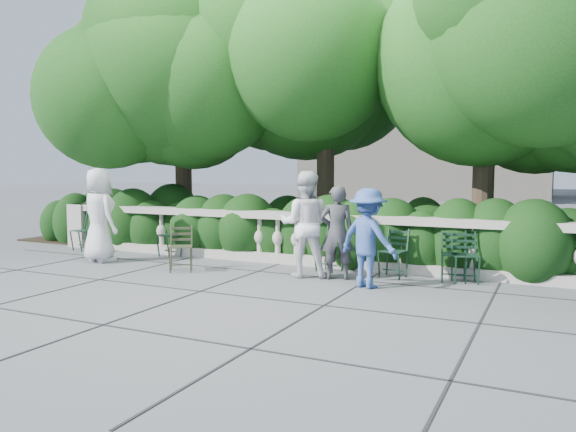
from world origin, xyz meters
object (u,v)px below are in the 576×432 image
at_px(chair_a, 77,251).
at_px(chair_b, 164,257).
at_px(chair_c, 324,272).
at_px(person_older_blue, 368,238).
at_px(chair_d, 389,279).
at_px(chair_f, 466,285).
at_px(person_casual_man, 305,224).
at_px(person_woman_grey, 337,233).
at_px(chair_e, 454,283).
at_px(person_businessman, 99,215).
at_px(chair_weathered, 181,273).

distance_m(chair_a, chair_b, 2.28).
bearing_deg(chair_c, person_older_blue, -23.80).
distance_m(chair_a, person_older_blue, 7.03).
distance_m(chair_a, chair_d, 7.07).
bearing_deg(chair_f, person_casual_man, 172.01).
bearing_deg(chair_b, chair_f, 16.29).
height_order(chair_c, person_woman_grey, person_woman_grey).
height_order(chair_b, person_woman_grey, person_woman_grey).
height_order(chair_a, chair_d, same).
distance_m(chair_b, chair_f, 6.03).
xyz_separation_m(person_woman_grey, person_older_blue, (0.66, -0.39, -0.01)).
xyz_separation_m(chair_b, chair_e, (5.83, -0.06, 0.00)).
bearing_deg(chair_b, chair_d, 15.48).
bearing_deg(person_businessman, person_older_blue, -161.64).
distance_m(person_businessman, person_woman_grey, 4.85).
height_order(chair_c, chair_f, same).
xyz_separation_m(chair_d, person_older_blue, (-0.12, -0.81, 0.77)).
bearing_deg(chair_d, chair_c, -173.69).
relative_size(chair_a, person_older_blue, 0.55).
bearing_deg(chair_a, person_casual_man, 10.49).
relative_size(chair_a, person_casual_man, 0.47).
xyz_separation_m(person_casual_man, person_older_blue, (1.23, -0.37, -0.13)).
height_order(chair_f, person_businessman, person_businessman).
distance_m(chair_d, person_businessman, 5.75).
relative_size(chair_weathered, person_older_blue, 0.55).
bearing_deg(chair_d, chair_b, -172.96).
distance_m(chair_b, person_businessman, 1.56).
xyz_separation_m(chair_c, chair_e, (2.23, 0.02, 0.00)).
distance_m(chair_weathered, person_woman_grey, 2.87).
height_order(chair_b, chair_c, same).
bearing_deg(person_woman_grey, chair_a, -25.78).
xyz_separation_m(chair_b, person_businessman, (-0.82, -0.95, 0.92)).
bearing_deg(chair_weathered, chair_f, -18.92).
bearing_deg(person_older_blue, chair_weathered, 23.80).
bearing_deg(chair_b, person_businessman, -113.65).
relative_size(person_businessman, person_older_blue, 1.20).
bearing_deg(chair_weathered, person_casual_man, -15.28).
height_order(chair_b, chair_f, same).
xyz_separation_m(chair_b, chair_c, (3.60, -0.09, 0.00)).
xyz_separation_m(chair_weathered, person_older_blue, (3.33, 0.30, 0.77)).
relative_size(chair_d, person_casual_man, 0.47).
height_order(chair_c, person_older_blue, person_older_blue).
xyz_separation_m(chair_f, person_woman_grey, (-2.02, -0.47, 0.78)).
bearing_deg(chair_f, chair_c, 161.18).
distance_m(person_woman_grey, person_casual_man, 0.58).
bearing_deg(chair_c, chair_f, 14.90).
distance_m(chair_c, chair_d, 1.20).
relative_size(chair_d, chair_e, 1.00).
relative_size(chair_weathered, person_woman_grey, 0.54).
relative_size(chair_a, person_businessman, 0.45).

